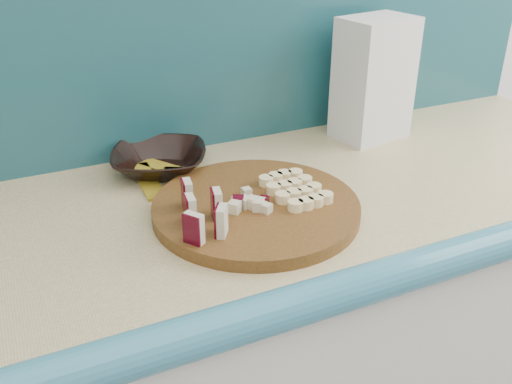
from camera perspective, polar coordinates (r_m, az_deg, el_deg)
The scene contains 8 objects.
backsplash at distance 1.16m, azimuth -16.95°, elevation 14.20°, with size 2.20×0.02×0.50m, color teal.
cutting_board at distance 0.99m, azimuth 0.00°, elevation -1.60°, with size 0.36×0.36×0.02m, color #47280F.
apple_wedges at distance 0.91m, azimuth -5.47°, elevation -1.93°, with size 0.08×0.14×0.05m.
apple_chunks at distance 0.97m, azimuth -1.23°, elevation -0.85°, with size 0.05×0.06×0.02m.
banana_slices at distance 1.02m, azimuth 3.91°, elevation 0.31°, with size 0.10×0.14×0.02m.
brown_bowl at distance 1.16m, azimuth -9.63°, elevation 3.11°, with size 0.19×0.19×0.05m, color black.
flour_bag at distance 1.31m, azimuth 11.67°, elevation 10.99°, with size 0.16×0.11×0.27m, color silver.
banana_peel at distance 1.14m, azimuth -8.03°, elevation 1.73°, with size 0.21×0.18×0.01m.
Camera 1 is at (-0.06, 0.67, 1.40)m, focal length 40.00 mm.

